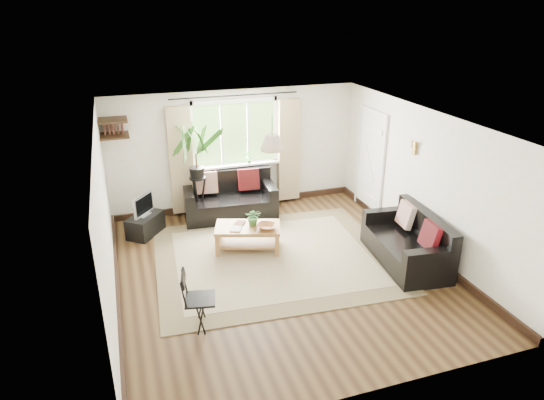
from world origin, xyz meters
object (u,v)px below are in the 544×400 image
object	(u,v)px
coffee_table	(248,238)
tv_stand	(145,225)
sofa_right	(406,240)
palm_stand	(197,174)
folding_chair	(200,300)
sofa_back	(230,197)

from	to	relation	value
coffee_table	tv_stand	bearing A→B (deg)	144.46
sofa_right	palm_stand	world-z (taller)	palm_stand
palm_stand	folding_chair	xyz separation A→B (m)	(-0.59, -3.35, -0.53)
coffee_table	tv_stand	size ratio (longest dim) A/B	1.54
palm_stand	tv_stand	bearing A→B (deg)	-161.24
sofa_back	coffee_table	size ratio (longest dim) A/B	1.62
sofa_back	tv_stand	world-z (taller)	sofa_back
sofa_right	coffee_table	bearing A→B (deg)	-111.67
tv_stand	palm_stand	distance (m)	1.34
sofa_right	folding_chair	bearing A→B (deg)	-73.71
sofa_back	sofa_right	xyz separation A→B (m)	(2.28, -2.64, -0.02)
sofa_right	sofa_back	bearing A→B (deg)	-133.36
coffee_table	tv_stand	distance (m)	1.98
coffee_table	tv_stand	world-z (taller)	coffee_table
sofa_back	sofa_right	world-z (taller)	sofa_back
coffee_table	palm_stand	size ratio (longest dim) A/B	0.58
sofa_right	coffee_table	xyz separation A→B (m)	(-2.31, 1.21, -0.18)
sofa_back	tv_stand	xyz separation A→B (m)	(-1.65, -0.28, -0.22)
sofa_back	sofa_right	size ratio (longest dim) A/B	1.04
sofa_back	coffee_table	bearing A→B (deg)	-86.49
sofa_back	folding_chair	bearing A→B (deg)	-104.94
coffee_table	palm_stand	distance (m)	1.76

